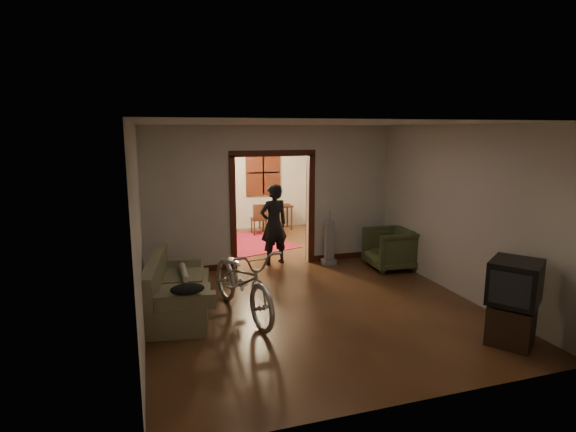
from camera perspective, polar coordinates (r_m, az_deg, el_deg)
name	(u,v)px	position (r m, az deg, el deg)	size (l,w,h in m)	color
floor	(283,275)	(8.57, -0.61, -7.54)	(5.00, 8.50, 0.01)	#402414
ceiling	(283,125)	(8.13, -0.65, 11.53)	(5.00, 8.50, 0.01)	white
wall_back	(238,179)	(12.33, -6.39, 4.73)	(5.00, 0.02, 2.80)	beige
wall_left	(140,209)	(7.89, -18.28, 0.79)	(0.02, 8.50, 2.80)	beige
wall_right	(403,196)	(9.26, 14.36, 2.43)	(0.02, 8.50, 2.80)	beige
partition_wall	(272,197)	(8.94, -2.02, 2.47)	(5.00, 0.14, 2.80)	beige
door_casing	(272,211)	(8.99, -2.01, 0.58)	(1.74, 0.20, 2.32)	#40180E
far_window	(263,173)	(12.43, -3.18, 5.52)	(0.98, 0.06, 1.28)	black
chandelier	(252,146)	(10.55, -4.63, 8.91)	(0.24, 0.24, 0.24)	#FFE0A5
light_switch	(323,202)	(9.23, 4.41, 1.76)	(0.08, 0.01, 0.12)	silver
sofa	(179,285)	(6.97, -13.66, -8.52)	(0.84, 1.87, 0.86)	#626342
rolled_paper	(184,272)	(7.23, -13.06, -6.95)	(0.09, 0.09, 0.76)	beige
jacket	(187,289)	(6.03, -12.67, -9.04)	(0.44, 0.33, 0.13)	black
bicycle	(243,280)	(6.70, -5.76, -8.14)	(0.70, 2.02, 1.06)	silver
armchair	(390,249)	(9.11, 12.87, -4.07)	(0.86, 0.88, 0.80)	#414B2A
tv_stand	(511,324)	(6.59, 26.46, -12.16)	(0.56, 0.51, 0.51)	black
crt_tv	(515,282)	(6.40, 26.89, -7.47)	(0.64, 0.57, 0.55)	black
vacuum	(329,243)	(9.16, 5.23, -3.47)	(0.27, 0.22, 0.89)	gray
person	(274,224)	(9.10, -1.81, -1.08)	(0.60, 0.39, 1.65)	black
oriental_rug	(249,243)	(10.99, -4.98, -3.37)	(1.65, 2.17, 0.02)	maroon
locker	(196,202)	(11.88, -11.58, 1.77)	(0.87, 0.48, 1.75)	#293721
globe	(195,161)	(11.76, -11.77, 6.91)	(0.29, 0.29, 0.29)	#1E5972
desk	(275,218)	(12.36, -1.60, -0.20)	(0.89, 0.50, 0.66)	#341C11
desk_chair	(259,219)	(11.78, -3.74, -0.38)	(0.37, 0.37, 0.82)	#341C11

